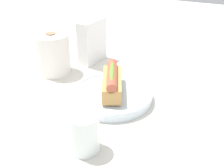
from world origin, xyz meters
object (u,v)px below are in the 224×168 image
paper_towel_roll (53,54)px  serving_bowl (112,95)px  water_glass (84,135)px  hotdog_front (112,81)px  napkin_box (92,41)px

paper_towel_roll → serving_bowl: bearing=-110.3°
serving_bowl → water_glass: water_glass is taller
paper_towel_roll → hotdog_front: bearing=-110.3°
water_glass → paper_towel_roll: (0.30, 0.26, 0.03)m
serving_bowl → paper_towel_roll: paper_towel_roll is taller
napkin_box → hotdog_front: bearing=-130.6°
water_glass → napkin_box: size_ratio=0.60×
hotdog_front → serving_bowl: bearing=7.1°
serving_bowl → napkin_box: 0.27m
water_glass → paper_towel_roll: bearing=40.9°
water_glass → paper_towel_roll: size_ratio=0.67×
hotdog_front → paper_towel_roll: (0.09, 0.24, 0.01)m
hotdog_front → napkin_box: 0.26m
napkin_box → paper_towel_roll: bearing=158.4°
hotdog_front → water_glass: hotdog_front is taller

